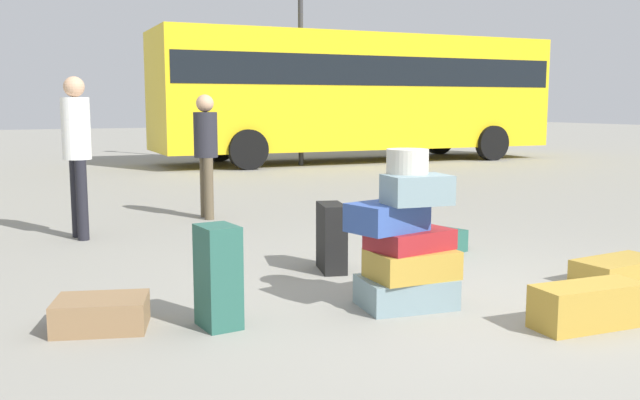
{
  "coord_description": "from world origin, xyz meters",
  "views": [
    {
      "loc": [
        -3.14,
        -3.93,
        1.45
      ],
      "look_at": [
        -0.35,
        1.51,
        0.61
      ],
      "focal_mm": 39.31,
      "sensor_mm": 36.0,
      "label": 1
    }
  ],
  "objects": [
    {
      "name": "suitcase_tan_white_trunk",
      "position": [
        0.45,
        -0.78,
        0.14
      ],
      "size": [
        0.79,
        0.37,
        0.28
      ],
      "primitive_type": "cube",
      "rotation": [
        0.0,
        0.0,
        -0.09
      ],
      "color": "#B28C33",
      "rests_on": "ground"
    },
    {
      "name": "suitcase_teal_right_side",
      "position": [
        0.88,
        1.54,
        0.11
      ],
      "size": [
        0.79,
        0.58,
        0.22
      ],
      "primitive_type": "cube",
      "rotation": [
        0.0,
        0.0,
        0.29
      ],
      "color": "#26594C",
      "rests_on": "ground"
    },
    {
      "name": "suitcase_brown_left_side",
      "position": [
        -2.4,
        0.62,
        0.1
      ],
      "size": [
        0.68,
        0.58,
        0.21
      ],
      "primitive_type": "cube",
      "rotation": [
        0.0,
        0.0,
        -0.33
      ],
      "color": "olive",
      "rests_on": "ground"
    },
    {
      "name": "suitcase_black_foreground_far",
      "position": [
        -0.31,
        1.36,
        0.3
      ],
      "size": [
        0.31,
        0.47,
        0.59
      ],
      "primitive_type": "cube",
      "rotation": [
        0.0,
        0.0,
        -0.28
      ],
      "color": "black",
      "rests_on": "ground"
    },
    {
      "name": "ground_plane",
      "position": [
        0.0,
        0.0,
        0.0
      ],
      "size": [
        80.0,
        80.0,
        0.0
      ],
      "primitive_type": "plane",
      "color": "gray"
    },
    {
      "name": "parked_bus",
      "position": [
        5.92,
        11.71,
        1.83
      ],
      "size": [
        10.36,
        3.2,
        3.15
      ],
      "rotation": [
        0.0,
        0.0,
        -0.06
      ],
      "color": "yellow",
      "rests_on": "ground"
    },
    {
      "name": "suitcase_teal_foreground_near",
      "position": [
        -1.7,
        0.32,
        0.34
      ],
      "size": [
        0.25,
        0.32,
        0.67
      ],
      "primitive_type": "cube",
      "rotation": [
        0.0,
        0.0,
        0.07
      ],
      "color": "#26594C",
      "rests_on": "ground"
    },
    {
      "name": "person_tourist_with_camera",
      "position": [
        -2.04,
        3.92,
        1.04
      ],
      "size": [
        0.3,
        0.34,
        1.74
      ],
      "rotation": [
        0.0,
        0.0,
        -1.46
      ],
      "color": "black",
      "rests_on": "ground"
    },
    {
      "name": "suitcase_tower",
      "position": [
        -0.37,
        0.13,
        0.46
      ],
      "size": [
        0.79,
        0.57,
        1.14
      ],
      "color": "gray",
      "rests_on": "ground"
    },
    {
      "name": "suitcase_tan_behind_tower",
      "position": [
        1.61,
        -0.05,
        0.09
      ],
      "size": [
        0.79,
        0.44,
        0.19
      ],
      "primitive_type": "cube",
      "rotation": [
        0.0,
        0.0,
        0.06
      ],
      "color": "#B28C33",
      "rests_on": "ground"
    },
    {
      "name": "person_bearded_onlooker",
      "position": [
        -0.39,
        4.61,
        0.94
      ],
      "size": [
        0.3,
        0.34,
        1.57
      ],
      "rotation": [
        0.0,
        0.0,
        -1.66
      ],
      "color": "brown",
      "rests_on": "ground"
    }
  ]
}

